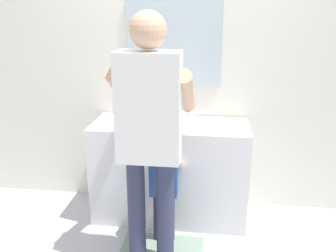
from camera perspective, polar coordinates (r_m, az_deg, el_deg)
ground_plane at (r=3.16m, az=-0.35°, el=-16.67°), size 14.00×14.00×0.00m
back_wall at (r=3.24m, az=1.05°, el=10.10°), size 4.40×0.10×2.70m
vanity_cabinet at (r=3.20m, az=0.34°, el=-7.14°), size 1.34×0.54×0.88m
sink_basin at (r=3.00m, az=0.31°, el=1.27°), size 0.38×0.38×0.11m
faucet at (r=3.21m, az=0.79°, el=2.86°), size 0.18×0.14×0.18m
toothbrush_cup at (r=3.10m, az=-5.55°, el=1.62°), size 0.07×0.07×0.21m
bath_mat at (r=2.96m, az=-1.02°, el=-19.26°), size 0.64×0.40×0.02m
child_toddler at (r=2.79m, az=-0.65°, el=-8.41°), size 0.29×0.29×0.93m
adult_parent at (r=2.38m, az=-2.92°, el=0.45°), size 0.56×0.58×1.80m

